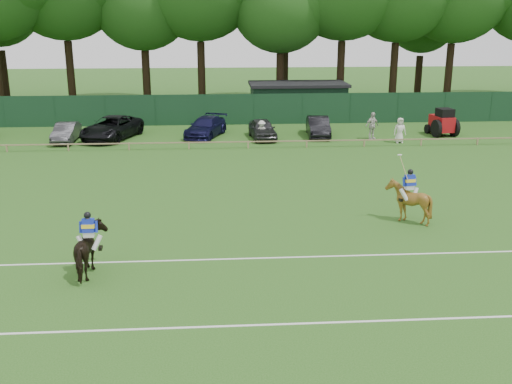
{
  "coord_description": "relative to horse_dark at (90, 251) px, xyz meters",
  "views": [
    {
      "loc": [
        -1.2,
        -21.73,
        8.86
      ],
      "look_at": [
        0.5,
        3.0,
        1.4
      ],
      "focal_mm": 42.0,
      "sensor_mm": 36.0,
      "label": 1
    }
  ],
  "objects": [
    {
      "name": "tractor",
      "position": [
        21.36,
        23.39,
        0.08
      ],
      "size": [
        1.96,
        2.65,
        2.06
      ],
      "rotation": [
        0.0,
        0.0,
        0.14
      ],
      "color": "#AA0F15",
      "rests_on": "ground"
    },
    {
      "name": "hatch_grey",
      "position": [
        7.86,
        23.16,
        -0.19
      ],
      "size": [
        2.05,
        4.3,
        1.42
      ],
      "primitive_type": "imported",
      "rotation": [
        0.0,
        0.0,
        0.09
      ],
      "color": "#2E2E30",
      "rests_on": "ground"
    },
    {
      "name": "spectator_mid",
      "position": [
        15.75,
        22.39,
        0.09
      ],
      "size": [
        1.25,
        0.94,
        1.97
      ],
      "primitive_type": "imported",
      "rotation": [
        0.0,
        0.0,
        0.46
      ],
      "color": "beige",
      "rests_on": "ground"
    },
    {
      "name": "horse_chestnut",
      "position": [
        12.79,
        4.69,
        0.04
      ],
      "size": [
        1.78,
        1.93,
        1.87
      ],
      "primitive_type": "imported",
      "rotation": [
        0.0,
        0.0,
        3.31
      ],
      "color": "brown",
      "rests_on": "ground"
    },
    {
      "name": "suv_black",
      "position": [
        -3.08,
        23.82,
        -0.08
      ],
      "size": [
        4.45,
        6.41,
        1.62
      ],
      "primitive_type": "imported",
      "rotation": [
        0.0,
        0.0,
        -0.33
      ],
      "color": "black",
      "rests_on": "ground"
    },
    {
      "name": "rider_dark",
      "position": [
        0.0,
        -0.01,
        0.78
      ],
      "size": [
        0.94,
        0.37,
        1.41
      ],
      "rotation": [
        0.0,
        0.0,
        3.15
      ],
      "color": "silver",
      "rests_on": "ground"
    },
    {
      "name": "spectator_left",
      "position": [
        7.73,
        22.21,
        -0.15
      ],
      "size": [
        1.01,
        0.63,
        1.5
      ],
      "primitive_type": "imported",
      "rotation": [
        0.0,
        0.0,
        -0.08
      ],
      "color": "silver",
      "rests_on": "ground"
    },
    {
      "name": "sedan_navy",
      "position": [
        3.73,
        24.22,
        -0.18
      ],
      "size": [
        3.59,
        5.32,
        1.43
      ],
      "primitive_type": "imported",
      "rotation": [
        0.0,
        0.0,
        -0.35
      ],
      "color": "#121137",
      "rests_on": "ground"
    },
    {
      "name": "horse_dark",
      "position": [
        0.0,
        0.0,
        0.0
      ],
      "size": [
        0.99,
        2.13,
        1.79
      ],
      "primitive_type": "imported",
      "rotation": [
        0.0,
        0.0,
        3.15
      ],
      "color": "black",
      "rests_on": "ground"
    },
    {
      "name": "tree_row",
      "position": [
        7.64,
        37.02,
        -0.9
      ],
      "size": [
        96.0,
        12.0,
        21.0
      ],
      "primitive_type": null,
      "color": "#26561C",
      "rests_on": "ground"
    },
    {
      "name": "pitch_lines",
      "position": [
        5.64,
        -1.48,
        -0.89
      ],
      "size": [
        60.0,
        5.1,
        0.01
      ],
      "color": "silver",
      "rests_on": "ground"
    },
    {
      "name": "utility_shed",
      "position": [
        11.64,
        32.02,
        0.64
      ],
      "size": [
        8.4,
        4.4,
        3.04
      ],
      "color": "#14331E",
      "rests_on": "ground"
    },
    {
      "name": "sedan_grey",
      "position": [
        -6.17,
        23.06,
        -0.23
      ],
      "size": [
        1.44,
        4.05,
        1.33
      ],
      "primitive_type": "imported",
      "rotation": [
        0.0,
        0.0,
        0.01
      ],
      "color": "#333336",
      "rests_on": "ground"
    },
    {
      "name": "spectator_right",
      "position": [
        17.39,
        21.03,
        -0.0
      ],
      "size": [
        0.89,
        0.6,
        1.79
      ],
      "primitive_type": "imported",
      "rotation": [
        0.0,
        0.0,
        0.03
      ],
      "color": "silver",
      "rests_on": "ground"
    },
    {
      "name": "pitch_rail",
      "position": [
        5.64,
        20.02,
        -0.45
      ],
      "size": [
        62.1,
        0.1,
        0.5
      ],
      "color": "#997F5B",
      "rests_on": "ground"
    },
    {
      "name": "estate_black",
      "position": [
        12.06,
        23.77,
        -0.17
      ],
      "size": [
        1.82,
        4.47,
        1.44
      ],
      "primitive_type": "imported",
      "rotation": [
        0.0,
        0.0,
        -0.07
      ],
      "color": "black",
      "rests_on": "ground"
    },
    {
      "name": "rider_chestnut",
      "position": [
        12.79,
        4.68,
        0.85
      ],
      "size": [
        0.96,
        0.53,
        2.05
      ],
      "rotation": [
        0.0,
        0.0,
        3.31
      ],
      "color": "silver",
      "rests_on": "ground"
    },
    {
      "name": "perimeter_fence",
      "position": [
        5.64,
        29.02,
        0.35
      ],
      "size": [
        92.08,
        0.08,
        2.5
      ],
      "color": "#14351E",
      "rests_on": "ground"
    },
    {
      "name": "ground",
      "position": [
        5.64,
        2.02,
        -0.9
      ],
      "size": [
        160.0,
        160.0,
        0.0
      ],
      "primitive_type": "plane",
      "color": "#1E4C14",
      "rests_on": "ground"
    }
  ]
}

